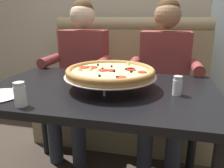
{
  "coord_description": "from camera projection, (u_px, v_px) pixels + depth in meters",
  "views": [
    {
      "loc": [
        0.34,
        -1.17,
        1.13
      ],
      "look_at": [
        0.07,
        -0.01,
        0.77
      ],
      "focal_mm": 35.62,
      "sensor_mm": 36.0,
      "label": 1
    }
  ],
  "objects": [
    {
      "name": "pizza",
      "position": [
        110.0,
        72.0,
        1.25
      ],
      "size": [
        0.52,
        0.52,
        0.13
      ],
      "color": "silver",
      "rests_on": "dining_table"
    },
    {
      "name": "booth_bench",
      "position": [
        125.0,
        94.0,
        2.2
      ],
      "size": [
        1.57,
        0.78,
        1.13
      ],
      "color": "#998966",
      "rests_on": "ground_plane"
    },
    {
      "name": "shaker_parmesan",
      "position": [
        177.0,
        87.0,
        1.15
      ],
      "size": [
        0.05,
        0.05,
        0.1
      ],
      "color": "white",
      "rests_on": "dining_table"
    },
    {
      "name": "dining_table",
      "position": [
        101.0,
        102.0,
        1.3
      ],
      "size": [
        1.32,
        0.82,
        0.74
      ],
      "color": "black",
      "rests_on": "ground_plane"
    },
    {
      "name": "shaker_pepper_flakes",
      "position": [
        20.0,
        96.0,
        1.0
      ],
      "size": [
        0.05,
        0.05,
        0.11
      ],
      "color": "white",
      "rests_on": "dining_table"
    },
    {
      "name": "diner_left",
      "position": [
        81.0,
        67.0,
        1.94
      ],
      "size": [
        0.54,
        0.64,
        1.27
      ],
      "color": "#2D3342",
      "rests_on": "ground_plane"
    },
    {
      "name": "diner_right",
      "position": [
        164.0,
        72.0,
        1.78
      ],
      "size": [
        0.54,
        0.64,
        1.27
      ],
      "color": "#2D3342",
      "rests_on": "ground_plane"
    }
  ]
}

